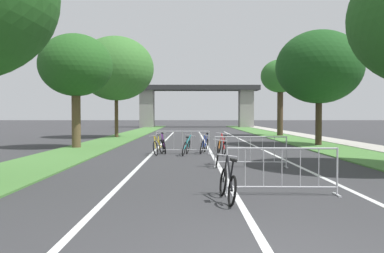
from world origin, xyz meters
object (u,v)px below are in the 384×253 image
Objects in this scene: tree_left_oak_mid at (116,69)px; bicycle_teal_0 at (186,147)px; bicycle_purple_2 at (164,145)px; bicycle_red_4 at (222,147)px; bicycle_orange_6 at (218,155)px; bicycle_black_3 at (228,184)px; bicycle_yellow_5 at (158,147)px; tree_right_maple_mid at (280,77)px; crowd_barrier_second at (250,152)px; crowd_barrier_third at (182,142)px; crowd_barrier_nearest at (282,171)px; tree_left_pine_far at (76,66)px; tree_right_pine_near at (319,67)px; bicycle_blue_1 at (204,145)px.

bicycle_teal_0 is (5.69, -13.79, -5.11)m from tree_left_oak_mid.
bicycle_red_4 reaches higher than bicycle_purple_2.
bicycle_orange_6 is at bearing -73.09° from bicycle_purple_2.
bicycle_black_3 is 5.60m from bicycle_orange_6.
bicycle_teal_0 is 1.01× the size of bicycle_yellow_5.
bicycle_teal_0 is at bearing 177.71° from bicycle_red_4.
bicycle_red_4 is at bearing 81.18° from bicycle_black_3.
bicycle_orange_6 is (-0.45, -3.82, 0.01)m from bicycle_red_4.
tree_right_maple_mid is 3.91× the size of bicycle_red_4.
crowd_barrier_third is at bearing 117.23° from crowd_barrier_second.
crowd_barrier_nearest is 1.54× the size of bicycle_black_3.
crowd_barrier_nearest is 9.53m from bicycle_yellow_5.
bicycle_purple_2 is (-9.02, -15.35, -4.70)m from tree_right_maple_mid.
crowd_barrier_second is (8.13, -7.74, -3.88)m from tree_left_pine_far.
bicycle_black_3 is at bearing -62.08° from tree_left_pine_far.
tree_left_pine_far is 3.78× the size of bicycle_teal_0.
bicycle_red_4 is at bearing 98.41° from crowd_barrier_second.
bicycle_purple_2 is at bearing -153.38° from tree_right_pine_near.
crowd_barrier_second is (7.89, -17.83, -4.95)m from tree_left_oak_mid.
tree_right_pine_near is at bearing 7.19° from tree_left_pine_far.
bicycle_black_3 is (-6.70, -14.65, -4.21)m from tree_right_pine_near.
crowd_barrier_third is at bearing 158.14° from bicycle_red_4.
bicycle_purple_2 is (-1.08, 1.04, 0.01)m from bicycle_teal_0.
tree_left_pine_far is 2.46× the size of crowd_barrier_second.
crowd_barrier_third is 1.53× the size of bicycle_black_3.
bicycle_blue_1 is 4.60m from bicycle_orange_6.
crowd_barrier_second reaches higher than bicycle_black_3.
crowd_barrier_third is at bearing 117.24° from bicycle_teal_0.
bicycle_red_4 is (1.58, 0.16, -0.00)m from bicycle_teal_0.
crowd_barrier_third is at bearing 91.60° from bicycle_black_3.
tree_right_pine_near is 11.11m from bicycle_yellow_5.
bicycle_purple_2 is at bearing 96.20° from bicycle_black_3.
tree_left_oak_mid is 16.27m from bicycle_red_4.
tree_right_pine_near is 15.64m from crowd_barrier_nearest.
bicycle_blue_1 is at bearing -11.49° from bicycle_purple_2.
crowd_barrier_second is 5.22m from crowd_barrier_third.
bicycle_black_3 is 9.43m from bicycle_red_4.
bicycle_purple_2 is 1.05× the size of bicycle_orange_6.
bicycle_teal_0 is (-7.63, -5.40, -4.19)m from tree_right_pine_near.
tree_right_maple_mid is 18.41m from bicycle_purple_2.
bicycle_orange_6 is at bearing 132.41° from bicycle_yellow_5.
tree_right_pine_near is 2.69× the size of crowd_barrier_second.
bicycle_orange_6 is at bearing -68.66° from tree_left_oak_mid.
tree_right_maple_mid is 3.89× the size of bicycle_purple_2.
bicycle_purple_2 is (-0.90, 0.44, -0.15)m from crowd_barrier_third.
bicycle_red_4 is 2.84m from bicycle_yellow_5.
bicycle_teal_0 is at bearing -31.91° from tree_left_pine_far.
tree_left_pine_far is 3.61× the size of bicycle_red_4.
tree_right_pine_near is 4.14× the size of bicycle_teal_0.
bicycle_blue_1 is (0.83, 0.93, 0.01)m from bicycle_teal_0.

